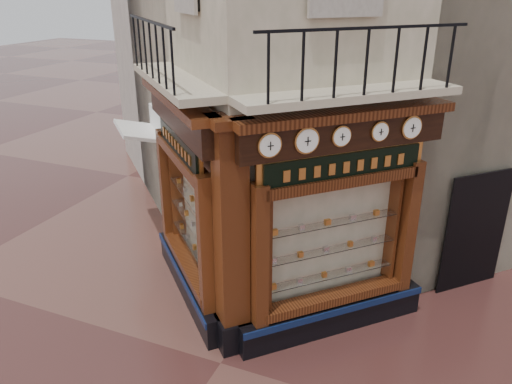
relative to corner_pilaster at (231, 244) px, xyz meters
The scene contains 13 objects.
ground 2.01m from the corner_pilaster, 90.00° to the right, with size 80.00×80.00×0.00m, color #4B2623.
shopfront_left 1.77m from the corner_pilaster, 142.77° to the left, with size 2.86×2.86×3.98m.
shopfront_right 1.77m from the corner_pilaster, 37.23° to the left, with size 2.86×2.86×3.98m.
corner_pilaster is the anchor object (origin of this frame).
balcony 2.47m from the corner_pilaster, 90.00° to the left, with size 5.94×2.97×1.03m.
clock_a 1.78m from the corner_pilaster, ahead, with size 0.29×0.29×0.37m.
clock_b 2.01m from the corner_pilaster, 22.31° to the left, with size 0.32×0.32×0.40m.
clock_c 2.35m from the corner_pilaster, 30.00° to the left, with size 0.26×0.26×0.32m.
clock_d 2.85m from the corner_pilaster, 34.34° to the left, with size 0.26×0.26×0.31m.
clock_e 3.34m from the corner_pilaster, 36.51° to the left, with size 0.30×0.30×0.38m.
awning 5.26m from the corner_pilaster, 140.87° to the left, with size 1.58×0.95×0.08m, color white, non-canonical shape.
signboard_left 2.12m from the corner_pilaster, 145.25° to the left, with size 1.91×1.91×0.51m.
signboard_right 2.12m from the corner_pilaster, 34.75° to the left, with size 2.11×2.11×0.57m.
Camera 1 is at (2.98, -5.67, 5.69)m, focal length 35.00 mm.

